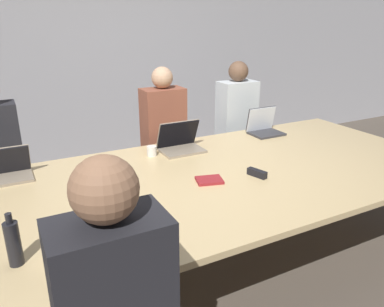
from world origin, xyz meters
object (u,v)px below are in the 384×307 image
at_px(laptop_far_right, 264,126).
at_px(person_far_center, 164,142).
at_px(bottle_near_left, 13,243).
at_px(stapler, 257,173).
at_px(cup_far_center, 152,151).
at_px(laptop_near_left, 84,253).
at_px(person_far_right, 236,130).
at_px(laptop_far_center, 180,142).
at_px(laptop_far_left, 5,170).

height_order(laptop_far_right, person_far_center, person_far_center).
relative_size(bottle_near_left, stapler, 1.67).
relative_size(laptop_far_right, stapler, 2.01).
distance_m(cup_far_center, stapler, 0.91).
distance_m(laptop_near_left, person_far_right, 2.68).
bearing_deg(person_far_center, stapler, -82.05).
bearing_deg(person_far_right, laptop_near_left, -138.84).
bearing_deg(bottle_near_left, person_far_right, 34.82).
height_order(laptop_near_left, person_far_right, person_far_right).
distance_m(laptop_far_right, cup_far_center, 1.21).
xyz_separation_m(laptop_near_left, stapler, (1.32, 0.48, -0.05)).
distance_m(laptop_near_left, person_far_center, 2.09).
xyz_separation_m(laptop_far_right, person_far_center, (-0.89, 0.42, -0.15)).
bearing_deg(stapler, laptop_far_center, 91.27).
relative_size(person_far_right, laptop_far_center, 3.93).
relative_size(laptop_far_right, laptop_far_center, 0.87).
relative_size(person_far_center, stapler, 9.06).
bearing_deg(laptop_far_left, laptop_far_right, 1.33).
distance_m(laptop_near_left, stapler, 1.41).
bearing_deg(cup_far_center, laptop_near_left, -123.67).
height_order(bottle_near_left, person_far_center, person_far_center).
xyz_separation_m(person_far_right, laptop_far_center, (-0.93, -0.52, 0.15)).
height_order(person_far_right, stapler, person_far_right).
height_order(cup_far_center, laptop_far_left, laptop_far_left).
height_order(person_far_center, cup_far_center, person_far_center).
relative_size(person_far_right, stapler, 9.10).
distance_m(person_far_center, cup_far_center, 0.61).
bearing_deg(person_far_center, laptop_far_right, -25.52).
relative_size(laptop_far_center, stapler, 2.32).
xyz_separation_m(person_far_center, stapler, (0.18, -1.26, 0.10)).
bearing_deg(laptop_far_left, bottle_near_left, -90.37).
bearing_deg(person_far_center, laptop_far_left, -161.41).
bearing_deg(person_far_right, cup_far_center, -156.15).
relative_size(laptop_near_left, laptop_far_center, 0.92).
distance_m(laptop_far_right, laptop_far_left, 2.30).
distance_m(laptop_near_left, cup_far_center, 1.48).
height_order(laptop_near_left, laptop_far_right, laptop_near_left).
relative_size(person_far_right, cup_far_center, 17.55).
distance_m(person_far_right, cup_far_center, 1.31).
bearing_deg(laptop_far_center, laptop_far_right, 4.61).
distance_m(laptop_far_center, stapler, 0.80).
xyz_separation_m(laptop_near_left, laptop_far_right, (2.03, 1.32, -0.00)).
bearing_deg(stapler, bottle_near_left, 174.68).
distance_m(person_far_right, laptop_far_left, 2.34).
distance_m(bottle_near_left, laptop_far_center, 1.73).
xyz_separation_m(laptop_far_center, person_far_center, (0.07, 0.50, -0.15)).
xyz_separation_m(person_far_center, laptop_far_left, (-1.41, -0.48, 0.15)).
xyz_separation_m(laptop_far_left, stapler, (1.59, -0.78, -0.04)).
bearing_deg(cup_far_center, bottle_near_left, -135.84).
bearing_deg(person_far_right, person_far_center, -178.68).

